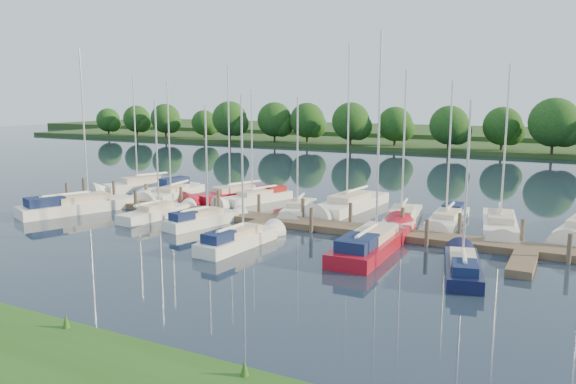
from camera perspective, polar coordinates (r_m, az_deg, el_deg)
The scene contains 22 objects.
ground at distance 31.35m, azimuth -8.97°, elevation -5.96°, with size 260.00×260.00×0.00m, color #17222F.
dock at distance 37.22m, azimuth -2.24°, elevation -3.04°, with size 40.00×6.00×0.40m.
mooring_pilings at distance 38.10m, azimuth -1.40°, elevation -2.13°, with size 38.24×2.84×2.00m.
far_shore at distance 101.10m, azimuth 17.38°, elevation 4.62°, with size 180.00×30.00×0.60m, color #223C17.
distant_hill at distance 125.68m, azimuth 19.50°, elevation 5.59°, with size 220.00×40.00×1.40m, color #324E22.
treeline at distance 88.84m, azimuth 14.47°, elevation 6.59°, with size 147.41×9.80×8.21m.
sailboat_n_0 at distance 52.62m, azimuth -14.74°, elevation 0.48°, with size 4.72×8.26×10.85m.
motorboat at distance 50.66m, azimuth -11.66°, elevation 0.33°, with size 2.39×5.59×1.64m.
sailboat_n_2 at distance 48.22m, azimuth -11.67°, elevation -0.24°, with size 2.67×8.03×10.04m.
sailboat_n_3 at distance 46.43m, azimuth -5.65°, elevation -0.45°, with size 4.66×8.74×11.22m.
sailboat_n_4 at distance 45.18m, azimuth -3.27°, elevation -0.65°, with size 3.57×7.24×9.24m.
sailboat_n_5 at distance 40.43m, azimuth 1.02°, elevation -1.91°, with size 3.04×6.81×8.73m.
sailboat_n_6 at distance 42.11m, azimuth 6.16°, elevation -1.49°, with size 3.14×10.04×12.65m.
sailboat_n_7 at distance 37.83m, azimuth 11.48°, elevation -2.90°, with size 3.06×8.26×10.50m.
sailboat_n_8 at distance 38.72m, azimuth 15.86°, elevation -2.75°, with size 2.03×7.71×9.73m.
sailboat_n_9 at distance 37.72m, azimuth 20.70°, elevation -3.37°, with size 3.07×8.49×10.77m.
sailboat_s_0 at distance 44.13m, azimuth -20.18°, elevation -1.44°, with size 5.15×9.60×12.34m.
sailboat_s_1 at distance 40.29m, azimuth -13.20°, elevation -2.20°, with size 1.95×6.51×8.44m.
sailboat_s_2 at distance 37.37m, azimuth -8.58°, elevation -2.90°, with size 2.73×6.30×8.19m.
sailboat_s_3 at distance 31.90m, azimuth -5.00°, elevation -4.99°, with size 2.04×6.84×8.88m.
sailboat_s_4 at distance 31.34m, azimuth 8.65°, elevation -5.32°, with size 2.46×9.66×12.29m.
sailboat_s_5 at distance 28.27m, azimuth 17.31°, elevation -7.36°, with size 2.80×6.72×8.56m.
Camera 1 is at (18.21, -24.12, 8.36)m, focal length 35.00 mm.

